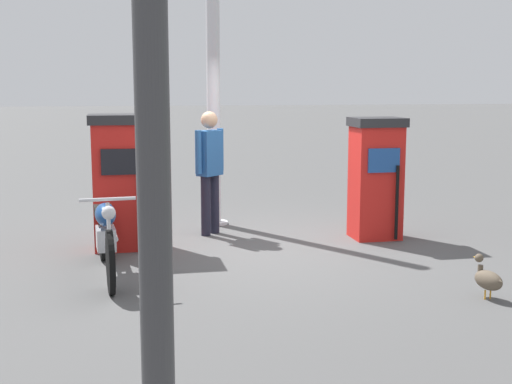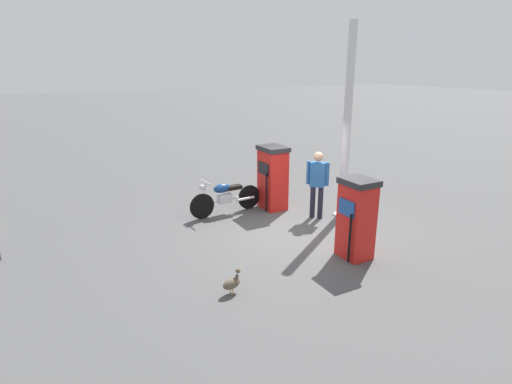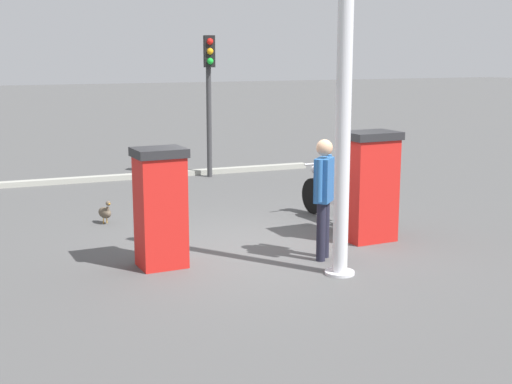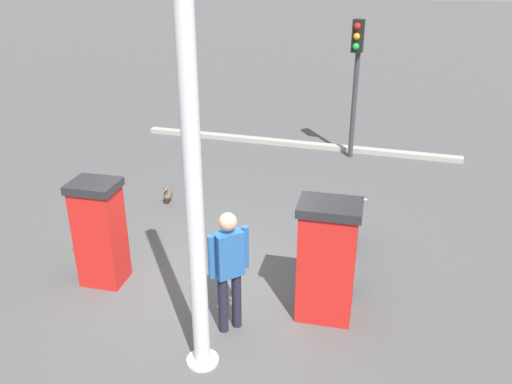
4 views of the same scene
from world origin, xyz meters
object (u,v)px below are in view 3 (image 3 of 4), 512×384
object	(u,v)px
fuel_pump_far	(160,207)
canopy_support_pole	(344,101)
fuel_pump_near	(369,186)
attendant_person	(324,191)
motorcycle_near_pump	(335,194)
roadside_traffic_light	(209,81)
wandering_duck	(105,212)

from	to	relation	value
fuel_pump_far	canopy_support_pole	bearing A→B (deg)	-122.87
fuel_pump_far	canopy_support_pole	xyz separation A→B (m)	(-1.33, -2.06, 1.46)
fuel_pump_far	canopy_support_pole	distance (m)	2.85
canopy_support_pole	fuel_pump_near	bearing A→B (deg)	-44.82
fuel_pump_near	attendant_person	distance (m)	1.34
fuel_pump_near	canopy_support_pole	bearing A→B (deg)	135.18
fuel_pump_far	motorcycle_near_pump	bearing A→B (deg)	-69.66
attendant_person	fuel_pump_near	bearing A→B (deg)	-62.27
motorcycle_near_pump	canopy_support_pole	size ratio (longest dim) A/B	0.43
fuel_pump_near	fuel_pump_far	bearing A→B (deg)	90.00
roadside_traffic_light	canopy_support_pole	bearing A→B (deg)	171.95
fuel_pump_near	motorcycle_near_pump	distance (m)	1.39
motorcycle_near_pump	roadside_traffic_light	bearing A→B (deg)	4.58
wandering_duck	canopy_support_pole	xyz separation A→B (m)	(-4.13, -2.22, 2.10)
fuel_pump_near	wandering_duck	bearing A→B (deg)	51.60
wandering_duck	attendant_person	bearing A→B (deg)	-145.42
motorcycle_near_pump	roadside_traffic_light	size ratio (longest dim) A/B	0.63
fuel_pump_near	motorcycle_near_pump	bearing A→B (deg)	-7.74
motorcycle_near_pump	roadside_traffic_light	world-z (taller)	roadside_traffic_light
wandering_duck	fuel_pump_near	bearing A→B (deg)	-128.40
canopy_support_pole	attendant_person	bearing A→B (deg)	-11.37
canopy_support_pole	roadside_traffic_light	bearing A→B (deg)	-8.05
motorcycle_near_pump	fuel_pump_near	bearing A→B (deg)	172.26
fuel_pump_near	attendant_person	bearing A→B (deg)	117.73
motorcycle_near_pump	attendant_person	size ratio (longest dim) A/B	1.20
attendant_person	roadside_traffic_light	xyz separation A→B (m)	(7.02, -0.95, 1.28)
fuel_pump_far	attendant_person	xyz separation A→B (m)	(-0.62, -2.20, 0.16)
fuel_pump_near	fuel_pump_far	xyz separation A→B (m)	(0.00, 3.38, -0.03)
fuel_pump_near	motorcycle_near_pump	xyz separation A→B (m)	(1.32, -0.18, -0.39)
roadside_traffic_light	motorcycle_near_pump	bearing A→B (deg)	-175.42
fuel_pump_far	wandering_duck	xyz separation A→B (m)	(2.80, 0.16, -0.63)
fuel_pump_near	roadside_traffic_light	size ratio (longest dim) A/B	0.52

